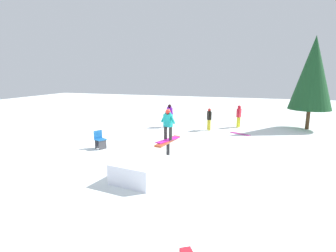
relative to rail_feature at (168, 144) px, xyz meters
name	(u,v)px	position (x,y,z in m)	size (l,w,h in m)	color
ground_plane	(168,161)	(0.00, 0.00, -0.73)	(60.00, 60.00, 0.00)	white
rail_feature	(168,144)	(0.00, 0.00, 0.00)	(1.86, 0.53, 0.90)	black
snow_kicker_ramp	(141,170)	(-2.09, 0.29, -0.39)	(1.80, 1.50, 0.69)	white
main_rider_on_rail	(168,125)	(0.00, 0.00, 0.81)	(1.34, 0.72, 1.30)	#D01AA4
bystander_black	(209,118)	(6.57, -0.61, 0.06)	(0.55, 0.37, 1.42)	yellow
bystander_purple	(170,114)	(6.77, 2.12, 0.13)	(0.46, 0.64, 1.55)	navy
bystander_red	(239,115)	(8.10, -2.36, 0.10)	(0.67, 0.31, 1.49)	yellow
loose_snowboard_magenta	(240,134)	(6.04, -2.60, -0.72)	(1.28, 0.28, 0.02)	#C32896
folding_chair	(100,140)	(0.73, 3.73, -0.32)	(0.59, 0.59, 0.88)	#3F3F44
pine_tree_near	(313,73)	(8.93, -6.70, 2.87)	(2.61, 2.61, 5.92)	#4C331E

